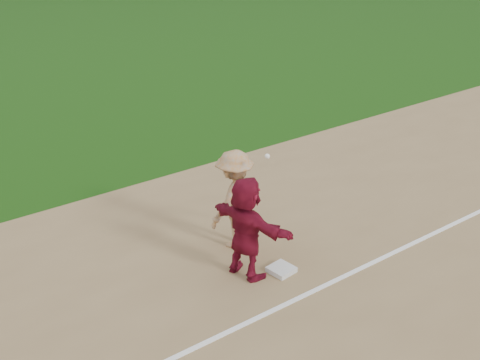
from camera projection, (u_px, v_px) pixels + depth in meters
ground at (288, 270)px, 11.24m from camera, size 160.00×160.00×0.00m
foul_line at (317, 289)px, 10.65m from camera, size 60.00×0.10×0.01m
first_base at (281, 270)px, 11.14m from camera, size 0.48×0.48×0.10m
base_runner at (246, 228)px, 10.69m from camera, size 0.90×1.88×1.95m
first_base_play at (235, 199)px, 11.63m from camera, size 1.47×1.37×2.17m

